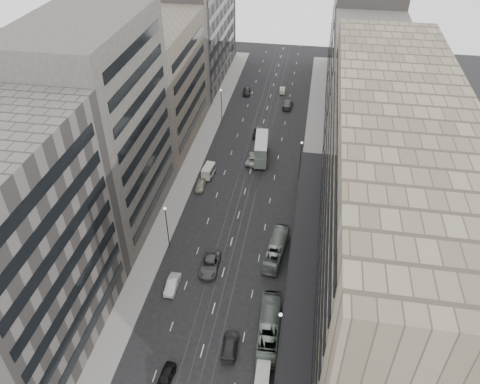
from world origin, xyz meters
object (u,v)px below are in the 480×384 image
Objects in this scene: panel_van at (208,171)px; sedan_1 at (172,284)px; vw_microbus at (262,378)px; bus_near at (269,327)px; sedan_0 at (166,377)px; sedan_2 at (210,264)px; bus_far at (276,249)px; double_decker at (261,149)px.

panel_van is 28.96m from sedan_1.
vw_microbus reaches higher than sedan_1.
bus_near reaches higher than sedan_0.
bus_far is at bearing 23.02° from sedan_2.
bus_near is at bearing -59.41° from panel_van.
panel_van is at bearing -67.29° from bus_near.
sedan_1 is 6.63m from sedan_2.
bus_far is 1.11× the size of double_decker.
vw_microbus is at bearing 88.37° from bus_near.
bus_far is 28.17m from double_decker.
vw_microbus is at bearing 98.27° from bus_far.
vw_microbus is at bearing -63.20° from panel_van.
panel_van is at bearing 109.50° from vw_microbus.
sedan_1 is (1.05, -28.94, -0.61)m from panel_van.
sedan_2 is (-10.40, 10.53, -0.71)m from bus_near.
sedan_2 is at bearing 119.02° from vw_microbus.
bus_near reaches higher than vw_microbus.
double_decker is at bearing 96.21° from vw_microbus.
double_decker reaches higher than sedan_1.
bus_far reaches higher than panel_van.
double_decker is 51.57m from sedan_0.
vw_microbus is at bearing -87.36° from double_decker.
sedan_2 is (4.58, 4.79, 0.09)m from sedan_1.
double_decker is 2.03× the size of sedan_1.
bus_near is at bearing -86.16° from double_decker.
double_decker reaches higher than bus_near.
double_decker is (-6.09, 27.48, 1.21)m from bus_far.
vw_microbus is 19.83m from sedan_1.
bus_far is 17.15m from sedan_1.
bus_far is 26.24m from sedan_0.
vw_microbus reaches higher than sedan_0.
vw_microbus is (0.06, -7.18, -0.32)m from bus_near.
sedan_2 is at bearing -47.48° from bus_near.
sedan_0 is (-11.61, -8.72, -0.85)m from bus_near.
vw_microbus is 0.70× the size of sedan_2.
panel_van is 0.99× the size of sedan_0.
bus_far reaches higher than sedan_2.
bus_far reaches higher than sedan_0.
sedan_0 is 0.69× the size of sedan_2.
bus_far is (-0.61, 15.10, -0.14)m from bus_near.
panel_van is (-15.41, 19.58, -0.06)m from bus_far.
sedan_2 is (5.63, -24.14, -0.51)m from panel_van.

